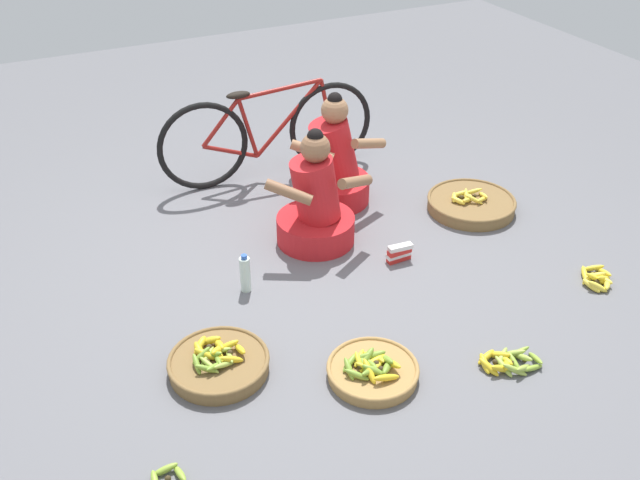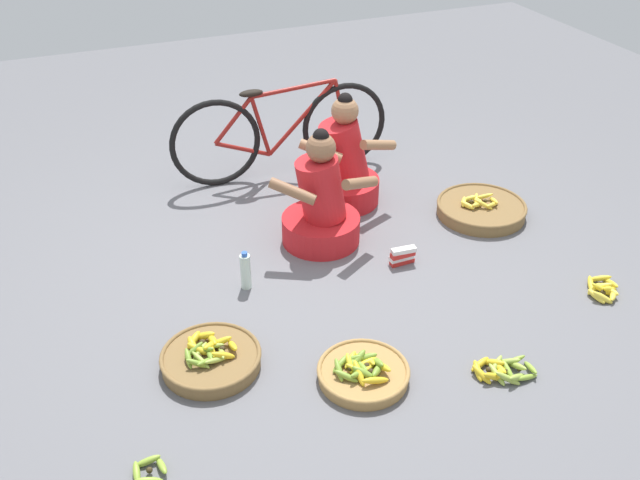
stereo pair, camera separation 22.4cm
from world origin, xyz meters
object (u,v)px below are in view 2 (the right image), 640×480
object	(u,v)px
vendor_woman_behind	(344,168)
banana_basket_back_right	(481,208)
loose_bananas_front_right	(149,470)
banana_basket_near_bicycle	(363,372)
loose_bananas_mid_right	(501,370)
bicycle_leaning	(281,132)
banana_basket_front_left	(211,358)
packet_carton_stack	(402,256)
loose_bananas_back_center	(603,289)
vendor_woman_front	(321,207)
water_bottle	(246,271)

from	to	relation	value
vendor_woman_behind	banana_basket_back_right	world-z (taller)	vendor_woman_behind
vendor_woman_behind	loose_bananas_front_right	bearing A→B (deg)	-132.77
banana_basket_near_bicycle	loose_bananas_mid_right	distance (m)	0.72
banana_basket_back_right	bicycle_leaning	bearing A→B (deg)	134.66
vendor_woman_behind	loose_bananas_front_right	distance (m)	2.64
bicycle_leaning	loose_bananas_front_right	bearing A→B (deg)	-121.19
banana_basket_front_left	packet_carton_stack	xyz separation A→B (m)	(1.37, 0.46, 0.01)
banana_basket_near_bicycle	banana_basket_back_right	bearing A→B (deg)	38.90
banana_basket_near_bicycle	loose_bananas_back_center	size ratio (longest dim) A/B	1.75
banana_basket_front_left	loose_bananas_mid_right	bearing A→B (deg)	-24.48
bicycle_leaning	loose_bananas_front_right	xyz separation A→B (m)	(-1.51, -2.50, -0.33)
banana_basket_near_bicycle	banana_basket_front_left	distance (m)	0.80
bicycle_leaning	vendor_woman_front	bearing A→B (deg)	-94.50
loose_bananas_mid_right	water_bottle	world-z (taller)	water_bottle
packet_carton_stack	loose_bananas_mid_right	bearing A→B (deg)	-89.67
vendor_woman_front	banana_basket_near_bicycle	xyz separation A→B (m)	(-0.29, -1.30, -0.21)
loose_bananas_back_center	packet_carton_stack	size ratio (longest dim) A/B	1.63
vendor_woman_front	vendor_woman_behind	world-z (taller)	vendor_woman_behind
vendor_woman_behind	packet_carton_stack	bearing A→B (deg)	-88.57
vendor_woman_behind	bicycle_leaning	xyz separation A→B (m)	(-0.28, 0.56, 0.09)
bicycle_leaning	loose_bananas_mid_right	bearing A→B (deg)	-83.17
loose_bananas_mid_right	water_bottle	distance (m)	1.58
loose_bananas_mid_right	loose_bananas_back_center	distance (m)	1.04
packet_carton_stack	banana_basket_front_left	bearing A→B (deg)	-161.34
loose_bananas_front_right	banana_basket_back_right	bearing A→B (deg)	27.86
vendor_woman_front	loose_bananas_back_center	xyz separation A→B (m)	(1.35, -1.18, -0.23)
banana_basket_back_right	banana_basket_near_bicycle	bearing A→B (deg)	-141.10
water_bottle	bicycle_leaning	bearing A→B (deg)	62.14
vendor_woman_front	packet_carton_stack	size ratio (longest dim) A/B	4.81
vendor_woman_front	loose_bananas_back_center	bearing A→B (deg)	-41.00
bicycle_leaning	banana_basket_back_right	world-z (taller)	bicycle_leaning
vendor_woman_behind	loose_bananas_front_right	xyz separation A→B (m)	(-1.79, -1.93, -0.25)
vendor_woman_front	banana_basket_front_left	world-z (taller)	vendor_woman_front
vendor_woman_front	bicycle_leaning	world-z (taller)	vendor_woman_front
loose_bananas_front_right	loose_bananas_mid_right	distance (m)	1.82
vendor_woman_front	banana_basket_front_left	bearing A→B (deg)	-137.50
bicycle_leaning	loose_bananas_mid_right	world-z (taller)	bicycle_leaning
vendor_woman_front	loose_bananas_front_right	bearing A→B (deg)	-133.81
loose_bananas_back_center	banana_basket_near_bicycle	bearing A→B (deg)	-175.64
loose_bananas_back_center	packet_carton_stack	xyz separation A→B (m)	(-0.98, 0.73, 0.03)
banana_basket_near_bicycle	loose_bananas_back_center	world-z (taller)	banana_basket_near_bicycle
vendor_woman_behind	banana_basket_near_bicycle	bearing A→B (deg)	-110.48
loose_bananas_front_right	water_bottle	bearing A→B (deg)	55.33
banana_basket_back_right	loose_bananas_back_center	distance (m)	1.08
banana_basket_back_right	packet_carton_stack	size ratio (longest dim) A/B	3.75
banana_basket_back_right	vendor_woman_front	bearing A→B (deg)	174.61
banana_basket_back_right	water_bottle	bearing A→B (deg)	-173.49
packet_carton_stack	banana_basket_near_bicycle	bearing A→B (deg)	-128.24
bicycle_leaning	loose_bananas_front_right	world-z (taller)	bicycle_leaning
vendor_woman_front	loose_bananas_front_right	world-z (taller)	vendor_woman_front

